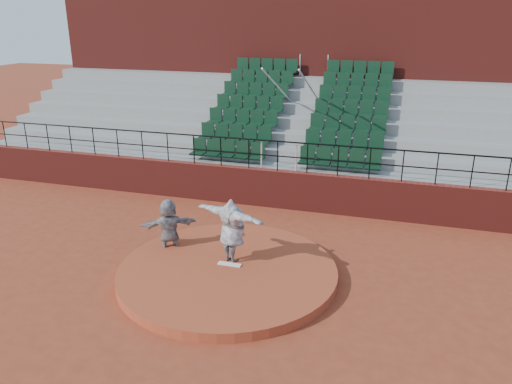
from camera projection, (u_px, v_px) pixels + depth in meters
The scene contains 9 objects.
ground at pixel (228, 276), 12.61m from camera, with size 90.00×90.00×0.00m, color maroon.
pitchers_mound at pixel (228, 272), 12.56m from camera, with size 5.50×5.50×0.25m, color #A34124.
pitching_rubber at pixel (230, 264), 12.65m from camera, with size 0.60×0.15×0.03m, color white.
boundary_wall at pixel (277, 189), 16.89m from camera, with size 24.00×0.30×1.30m, color maroon.
wall_railing at pixel (278, 149), 16.42m from camera, with size 24.04×0.05×1.03m.
seating_deck at pixel (300, 141), 19.91m from camera, with size 24.00×5.97×4.63m.
press_box_facade at pixel (319, 76), 22.75m from camera, with size 24.00×3.00×7.10m, color maroon.
pitcher at pixel (232, 230), 12.59m from camera, with size 2.09×0.57×1.70m, color black.
fielder at pixel (169, 227), 13.49m from camera, with size 1.49×0.48×1.61m, color black.
Camera 1 is at (3.87, -10.46, 6.30)m, focal length 35.00 mm.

